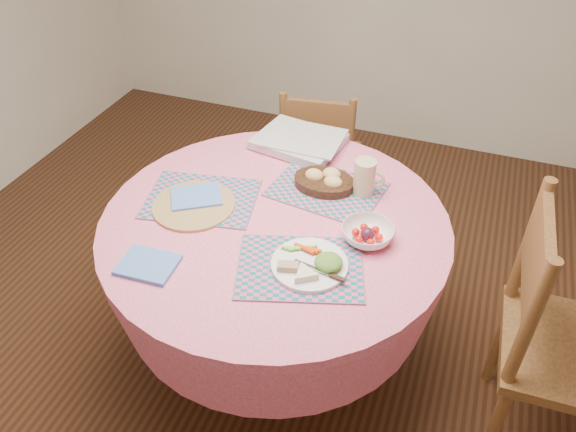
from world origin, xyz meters
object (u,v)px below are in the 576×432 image
(wicker_trivet, at_px, (194,205))
(dinner_plate, at_px, (311,264))
(chair_back, at_px, (319,158))
(bread_bowl, at_px, (325,180))
(dining_table, at_px, (275,260))
(fruit_bowl, at_px, (367,234))
(latte_mug, at_px, (365,177))
(chair_right, at_px, (556,338))

(wicker_trivet, bearing_deg, dinner_plate, -17.83)
(chair_back, relative_size, bread_bowl, 3.67)
(dining_table, xyz_separation_m, chair_back, (-0.11, 0.90, -0.12))
(chair_back, bearing_deg, fruit_bowl, 107.40)
(bread_bowl, bearing_deg, chair_back, 108.61)
(bread_bowl, height_order, fruit_bowl, bread_bowl)
(dining_table, height_order, wicker_trivet, wicker_trivet)
(wicker_trivet, bearing_deg, fruit_bowl, 3.38)
(latte_mug, distance_m, fruit_bowl, 0.27)
(wicker_trivet, bearing_deg, bread_bowl, 34.17)
(dinner_plate, distance_m, fruit_bowl, 0.24)
(chair_right, relative_size, chair_back, 1.19)
(dining_table, bearing_deg, chair_back, 97.19)
(chair_right, bearing_deg, fruit_bowl, 87.87)
(chair_right, distance_m, latte_mug, 0.84)
(chair_back, bearing_deg, latte_mug, 110.90)
(dining_table, height_order, fruit_bowl, fruit_bowl)
(latte_mug, height_order, fruit_bowl, latte_mug)
(dinner_plate, relative_size, latte_mug, 1.84)
(dining_table, bearing_deg, wicker_trivet, -173.94)
(chair_right, bearing_deg, dinner_plate, 102.01)
(chair_back, bearing_deg, wicker_trivet, 69.44)
(dining_table, xyz_separation_m, wicker_trivet, (-0.30, -0.03, 0.20))
(chair_right, relative_size, fruit_bowl, 5.15)
(chair_back, height_order, dinner_plate, chair_back)
(dining_table, xyz_separation_m, fruit_bowl, (0.33, 0.01, 0.22))
(latte_mug, bearing_deg, chair_right, -19.24)
(chair_right, xyz_separation_m, latte_mug, (-0.74, 0.26, 0.30))
(dining_table, height_order, latte_mug, latte_mug)
(chair_right, height_order, fruit_bowl, chair_right)
(fruit_bowl, bearing_deg, latte_mug, 106.67)
(dining_table, height_order, chair_back, chair_back)
(chair_right, bearing_deg, latte_mug, 69.00)
(chair_right, xyz_separation_m, chair_back, (-1.11, 0.90, -0.08))
(fruit_bowl, bearing_deg, chair_back, 116.47)
(dinner_plate, bearing_deg, wicker_trivet, 162.17)
(latte_mug, bearing_deg, chair_back, 119.97)
(dinner_plate, bearing_deg, chair_back, 105.99)
(dining_table, bearing_deg, bread_bowl, 66.55)
(chair_right, xyz_separation_m, dinner_plate, (-0.79, -0.19, 0.25))
(chair_right, xyz_separation_m, fruit_bowl, (-0.66, 0.00, 0.25))
(bread_bowl, relative_size, fruit_bowl, 1.18)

